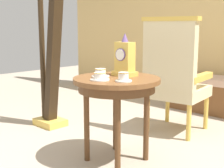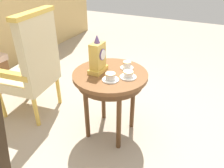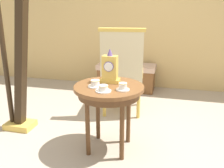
# 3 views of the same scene
# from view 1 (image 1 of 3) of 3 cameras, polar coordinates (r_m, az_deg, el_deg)

# --- Properties ---
(ground_plane) EXTENTS (10.00, 10.00, 0.00)m
(ground_plane) POSITION_cam_1_polar(r_m,az_deg,el_deg) (2.61, 0.34, -13.71)
(ground_plane) COLOR tan
(side_table) EXTENTS (0.67, 0.67, 0.67)m
(side_table) POSITION_cam_1_polar(r_m,az_deg,el_deg) (2.50, 0.82, -0.74)
(side_table) COLOR brown
(side_table) RESTS_ON ground
(teacup_left) EXTENTS (0.14, 0.14, 0.06)m
(teacup_left) POSITION_cam_1_polar(r_m,az_deg,el_deg) (2.52, -2.01, 1.90)
(teacup_left) COLOR white
(teacup_left) RESTS_ON side_table
(teacup_right) EXTENTS (0.14, 0.14, 0.06)m
(teacup_right) POSITION_cam_1_polar(r_m,az_deg,el_deg) (2.36, -2.14, 1.27)
(teacup_right) COLOR white
(teacup_right) RESTS_ON side_table
(teacup_center) EXTENTS (0.12, 0.12, 0.07)m
(teacup_center) POSITION_cam_1_polar(r_m,az_deg,el_deg) (2.31, 2.03, 1.18)
(teacup_center) COLOR white
(teacup_center) RESTS_ON side_table
(mantel_clock) EXTENTS (0.19, 0.11, 0.34)m
(mantel_clock) POSITION_cam_1_polar(r_m,az_deg,el_deg) (2.56, 2.23, 4.44)
(mantel_clock) COLOR gold
(mantel_clock) RESTS_ON side_table
(armchair) EXTENTS (0.61, 0.60, 1.14)m
(armchair) POSITION_cam_1_polar(r_m,az_deg,el_deg) (3.21, 10.83, 1.68)
(armchair) COLOR beige
(armchair) RESTS_ON ground
(harp) EXTENTS (0.40, 0.24, 1.73)m
(harp) POSITION_cam_1_polar(r_m,az_deg,el_deg) (3.43, -10.81, 3.95)
(harp) COLOR gold
(harp) RESTS_ON ground
(window_bench) EXTENTS (0.97, 0.40, 0.44)m
(window_bench) POSITION_cam_1_polar(r_m,az_deg,el_deg) (4.21, 16.67, -1.66)
(window_bench) COLOR #CCA893
(window_bench) RESTS_ON ground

